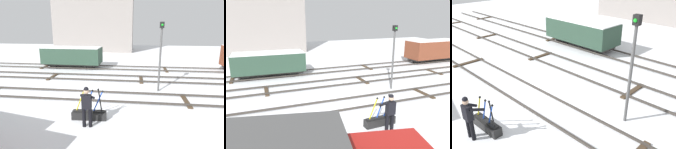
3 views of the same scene
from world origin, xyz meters
The scene contains 9 objects.
ground_plane centered at (0.00, 0.00, 0.00)m, with size 60.00×60.00×0.00m, color white.
track_main_line centered at (0.00, 0.00, 0.11)m, with size 44.00×1.94×0.18m.
track_siding_near centered at (0.00, 3.99, 0.11)m, with size 44.00×1.94×0.18m.
track_siding_far centered at (0.00, 7.62, 0.11)m, with size 44.00×1.94×0.18m.
switch_lever_frame centered at (1.09, -2.59, 0.25)m, with size 1.53×0.43×1.45m.
rail_worker centered at (1.16, -3.22, 0.97)m, with size 0.55×0.66×1.73m.
signal_post centered at (4.54, 1.61, 2.58)m, with size 0.24×0.32×4.26m.
apartment_building centered at (-3.56, 21.34, 6.33)m, with size 12.35×6.03×12.64m.
freight_car_mid_siding centered at (-3.01, 7.62, 1.19)m, with size 5.58×2.29×2.02m.
Camera 1 is at (3.04, -10.22, 4.08)m, focal length 30.80 mm.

